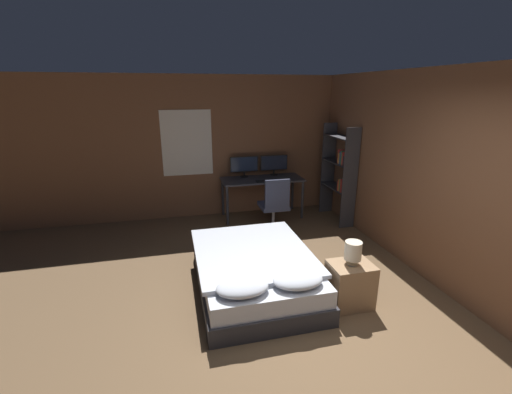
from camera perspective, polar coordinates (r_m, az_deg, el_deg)
name	(u,v)px	position (r m, az deg, el deg)	size (l,w,h in m)	color
ground_plane	(330,363)	(3.60, 12.18, -25.41)	(20.00, 20.00, 0.00)	brown
wall_back	(238,147)	(6.81, -3.04, 8.37)	(12.00, 0.08, 2.70)	brown
wall_side_right	(419,173)	(5.11, 25.52, 3.59)	(0.06, 12.00, 2.70)	brown
bed	(255,271)	(4.40, -0.24, -12.26)	(1.42, 1.96, 0.56)	#2D2D33
nightstand	(350,285)	(4.24, 15.38, -13.89)	(0.49, 0.39, 0.53)	#997551
bedside_lamp	(353,251)	(4.04, 15.87, -8.66)	(0.19, 0.19, 0.28)	gray
desk	(262,183)	(6.66, 1.03, 2.34)	(1.57, 0.66, 0.78)	#38383D
monitor_left	(244,165)	(6.73, -1.99, 5.34)	(0.55, 0.16, 0.40)	black
monitor_right	(274,163)	(6.88, 3.02, 5.60)	(0.55, 0.16, 0.40)	black
keyboard	(265,181)	(6.42, 1.56, 2.68)	(0.35, 0.13, 0.02)	black
computer_mouse	(279,180)	(6.49, 3.83, 2.89)	(0.07, 0.05, 0.04)	black
office_chair	(274,210)	(6.02, 3.08, -2.13)	(0.52, 0.52, 0.99)	black
bookshelf	(341,170)	(6.54, 14.04, 4.45)	(0.28, 0.91, 1.82)	#333338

